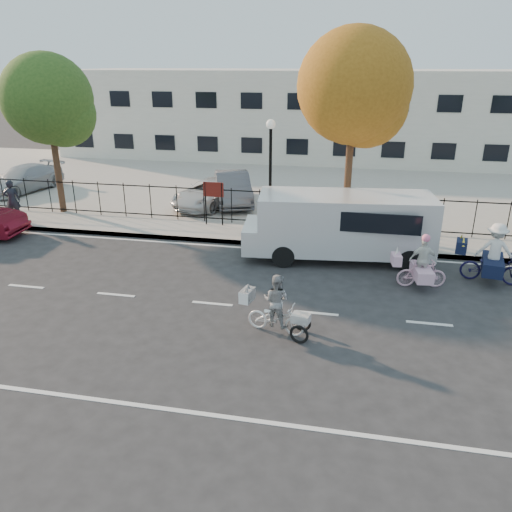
% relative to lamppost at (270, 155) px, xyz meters
% --- Properties ---
extents(ground, '(120.00, 120.00, 0.00)m').
position_rel_lamppost_xyz_m(ground, '(-0.50, -6.80, -3.11)').
color(ground, '#333334').
extents(road_markings, '(60.00, 9.52, 0.01)m').
position_rel_lamppost_xyz_m(road_markings, '(-0.50, -6.80, -3.11)').
color(road_markings, silver).
rests_on(road_markings, ground).
extents(curb, '(60.00, 0.10, 0.15)m').
position_rel_lamppost_xyz_m(curb, '(-0.50, -1.75, -3.04)').
color(curb, '#A8A399').
rests_on(curb, ground).
extents(sidewalk, '(60.00, 2.20, 0.15)m').
position_rel_lamppost_xyz_m(sidewalk, '(-0.50, -0.70, -3.04)').
color(sidewalk, '#A8A399').
rests_on(sidewalk, ground).
extents(parking_lot, '(60.00, 15.60, 0.15)m').
position_rel_lamppost_xyz_m(parking_lot, '(-0.50, 8.20, -3.04)').
color(parking_lot, '#A8A399').
rests_on(parking_lot, ground).
extents(iron_fence, '(58.00, 0.06, 1.50)m').
position_rel_lamppost_xyz_m(iron_fence, '(-0.50, 0.40, -2.21)').
color(iron_fence, black).
rests_on(iron_fence, sidewalk).
extents(building, '(34.00, 10.00, 6.00)m').
position_rel_lamppost_xyz_m(building, '(-0.50, 18.20, -0.11)').
color(building, silver).
rests_on(building, ground).
extents(lamppost, '(0.36, 0.36, 4.33)m').
position_rel_lamppost_xyz_m(lamppost, '(0.00, 0.00, 0.00)').
color(lamppost, black).
rests_on(lamppost, sidewalk).
extents(street_sign, '(0.85, 0.06, 1.80)m').
position_rel_lamppost_xyz_m(street_sign, '(-2.35, 0.00, -1.70)').
color(street_sign, black).
rests_on(street_sign, sidewalk).
extents(zebra_trike, '(1.87, 0.97, 1.60)m').
position_rel_lamppost_xyz_m(zebra_trike, '(1.55, -8.02, -2.50)').
color(zebra_trike, white).
rests_on(zebra_trike, ground).
extents(unicorn_bike, '(1.73, 1.22, 1.72)m').
position_rel_lamppost_xyz_m(unicorn_bike, '(5.46, -4.42, -2.48)').
color(unicorn_bike, '#F6BBD4').
rests_on(unicorn_bike, ground).
extents(bull_bike, '(2.14, 1.49, 1.94)m').
position_rel_lamppost_xyz_m(bull_bike, '(7.66, -3.59, -2.34)').
color(bull_bike, '#131038').
rests_on(bull_bike, ground).
extents(white_van, '(6.66, 2.80, 2.30)m').
position_rel_lamppost_xyz_m(white_van, '(2.93, -2.44, -1.84)').
color(white_van, white).
rests_on(white_van, ground).
extents(pedestrian, '(0.75, 0.64, 1.76)m').
position_rel_lamppost_xyz_m(pedestrian, '(-10.92, -1.06, -2.08)').
color(pedestrian, black).
rests_on(pedestrian, sidewalk).
extents(lot_car_a, '(2.77, 4.83, 1.32)m').
position_rel_lamppost_xyz_m(lot_car_a, '(-13.70, 3.64, -2.30)').
color(lot_car_a, '#ABAFB3').
rests_on(lot_car_a, parking_lot).
extents(lot_car_b, '(3.20, 4.74, 1.21)m').
position_rel_lamppost_xyz_m(lot_car_b, '(-3.37, 2.84, -2.36)').
color(lot_car_b, silver).
rests_on(lot_car_b, parking_lot).
extents(lot_car_c, '(2.92, 4.71, 1.47)m').
position_rel_lamppost_xyz_m(lot_car_c, '(-2.41, 3.49, -2.23)').
color(lot_car_c, '#51545A').
rests_on(lot_car_c, parking_lot).
extents(tree_west, '(3.79, 3.79, 6.95)m').
position_rel_lamppost_xyz_m(tree_west, '(-9.50, 0.64, 1.75)').
color(tree_west, '#442D1D').
rests_on(tree_west, ground).
extents(tree_mid, '(4.25, 4.25, 7.80)m').
position_rel_lamppost_xyz_m(tree_mid, '(3.15, 0.56, 2.35)').
color(tree_mid, '#442D1D').
rests_on(tree_mid, ground).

